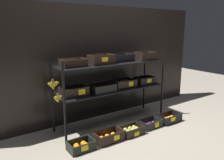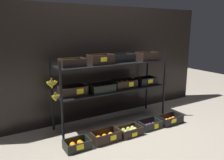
% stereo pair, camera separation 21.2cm
% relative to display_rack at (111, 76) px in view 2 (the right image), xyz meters
% --- Properties ---
extents(ground_plane, '(10.00, 10.00, 0.00)m').
position_rel_display_rack_xyz_m(ground_plane, '(0.02, 0.00, -0.75)').
color(ground_plane, gray).
extents(storefront_wall, '(4.11, 0.12, 1.78)m').
position_rel_display_rack_xyz_m(storefront_wall, '(0.02, 0.42, 0.14)').
color(storefront_wall, black).
rests_on(storefront_wall, ground_plane).
extents(display_rack, '(1.85, 0.46, 1.08)m').
position_rel_display_rack_xyz_m(display_rack, '(0.00, 0.00, 0.00)').
color(display_rack, black).
rests_on(display_rack, ground_plane).
extents(crate_ground_orange, '(0.31, 0.22, 0.12)m').
position_rel_display_rack_xyz_m(crate_ground_orange, '(-0.75, -0.45, -0.70)').
color(crate_ground_orange, black).
rests_on(crate_ground_orange, ground_plane).
extents(crate_ground_left_orange, '(0.37, 0.22, 0.14)m').
position_rel_display_rack_xyz_m(crate_ground_left_orange, '(-0.35, -0.46, -0.70)').
color(crate_ground_left_orange, black).
rests_on(crate_ground_left_orange, ground_plane).
extents(crate_ground_pear, '(0.33, 0.22, 0.12)m').
position_rel_display_rack_xyz_m(crate_ground_pear, '(0.01, -0.47, -0.70)').
color(crate_ground_pear, black).
rests_on(crate_ground_pear, ground_plane).
extents(crate_ground_plum, '(0.33, 0.22, 0.11)m').
position_rel_display_rack_xyz_m(crate_ground_plum, '(0.40, -0.45, -0.71)').
color(crate_ground_plum, black).
rests_on(crate_ground_plum, ground_plane).
extents(crate_ground_tangerine, '(0.37, 0.23, 0.13)m').
position_rel_display_rack_xyz_m(crate_ground_tangerine, '(0.78, -0.47, -0.70)').
color(crate_ground_tangerine, black).
rests_on(crate_ground_tangerine, ground_plane).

